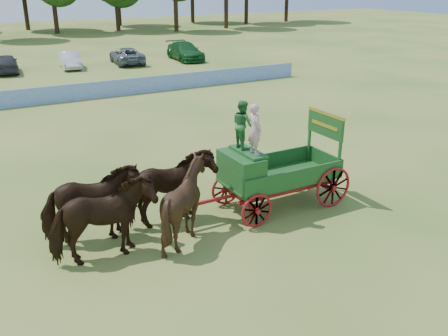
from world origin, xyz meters
TOP-DOWN VIEW (x-y plane):
  - ground at (0.00, 0.00)m, footprint 160.00×160.00m
  - horse_lead_left at (-8.35, -1.19)m, footprint 2.80×1.30m
  - horse_lead_right at (-8.35, -0.09)m, footprint 2.93×1.63m
  - horse_wheel_left at (-5.95, -1.19)m, footprint 2.19×1.95m
  - horse_wheel_right at (-5.95, -0.09)m, footprint 2.80×1.30m
  - farm_dray at (-2.99, -0.62)m, footprint 6.00×2.00m
  - sponsor_banner at (-1.00, 18.00)m, footprint 26.00×0.08m

SIDE VIEW (x-z plane):
  - ground at x=0.00m, z-range 0.00..0.00m
  - sponsor_banner at x=-1.00m, z-range 0.00..1.05m
  - horse_lead_left at x=-8.35m, z-range 0.00..2.35m
  - horse_lead_right at x=-8.35m, z-range 0.00..2.35m
  - horse_wheel_right at x=-5.95m, z-range 0.00..2.35m
  - horse_wheel_left at x=-5.95m, z-range 0.00..2.36m
  - farm_dray at x=-2.99m, z-range -0.23..3.49m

